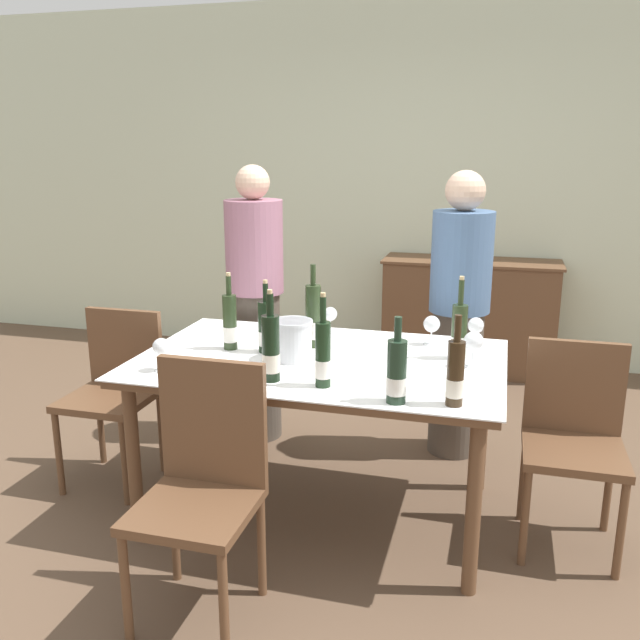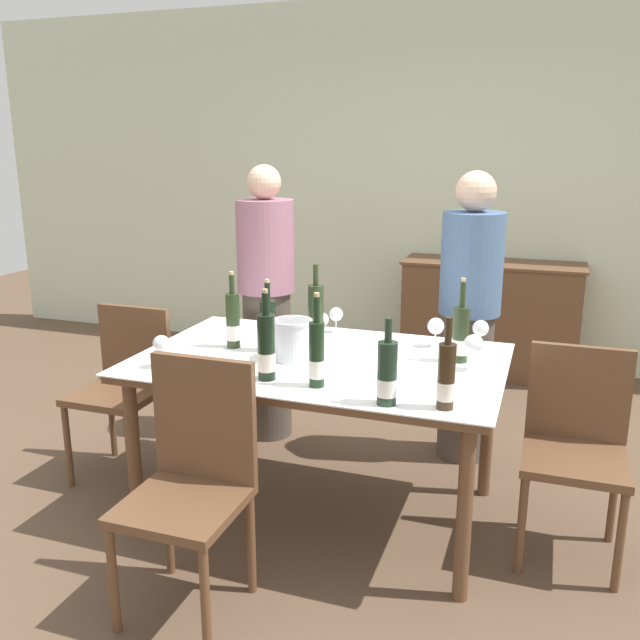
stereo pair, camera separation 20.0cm
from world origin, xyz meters
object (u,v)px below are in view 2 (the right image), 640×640
(wine_bottle_1, at_px, (233,322))
(wine_bottle_3, at_px, (387,375))
(dining_table, at_px, (320,373))
(wine_glass_5, at_px, (161,345))
(wine_bottle_6, at_px, (446,377))
(person_guest_left, at_px, (469,319))
(ice_bucket, at_px, (292,338))
(wine_glass_2, at_px, (436,327))
(wine_glass_3, at_px, (481,329))
(wine_bottle_5, at_px, (268,327))
(wine_glass_1, at_px, (322,321))
(chair_right_end, at_px, (576,437))
(wine_glass_4, at_px, (474,346))
(wine_bottle_0, at_px, (317,355))
(person_host, at_px, (267,305))
(wine_bottle_7, at_px, (266,349))
(chair_near_front, at_px, (193,471))
(sideboard_cabinet, at_px, (490,318))
(wine_bottle_2, at_px, (316,318))
(wine_bottle_4, at_px, (461,335))
(chair_left_end, at_px, (125,378))
(wine_glass_0, at_px, (336,315))

(wine_bottle_1, bearing_deg, wine_bottle_3, -28.66)
(dining_table, xyz_separation_m, wine_glass_5, (-0.61, -0.35, 0.17))
(wine_bottle_6, height_order, person_guest_left, person_guest_left)
(ice_bucket, height_order, wine_glass_2, ice_bucket)
(wine_bottle_6, distance_m, wine_glass_2, 0.78)
(wine_glass_3, bearing_deg, wine_bottle_1, -162.58)
(wine_bottle_5, bearing_deg, wine_glass_1, 52.24)
(ice_bucket, distance_m, wine_glass_5, 0.57)
(chair_right_end, bearing_deg, wine_glass_4, -176.89)
(wine_bottle_0, distance_m, person_host, 1.32)
(wine_bottle_7, xyz_separation_m, person_guest_left, (0.68, 1.19, -0.11))
(wine_bottle_7, xyz_separation_m, chair_near_front, (-0.12, -0.41, -0.37))
(sideboard_cabinet, distance_m, dining_table, 2.43)
(wine_bottle_2, distance_m, chair_right_end, 1.27)
(ice_bucket, height_order, wine_bottle_4, wine_bottle_4)
(chair_left_end, bearing_deg, wine_bottle_2, 4.96)
(dining_table, height_order, chair_near_front, chair_near_front)
(sideboard_cabinet, xyz_separation_m, wine_glass_2, (-0.09, -2.00, 0.44))
(wine_bottle_6, xyz_separation_m, wine_bottle_7, (-0.75, 0.08, 0.01))
(wine_bottle_2, xyz_separation_m, chair_left_end, (-1.04, -0.09, -0.40))
(dining_table, bearing_deg, wine_bottle_3, -46.68)
(wine_bottle_4, height_order, wine_glass_1, wine_bottle_4)
(wine_bottle_4, distance_m, person_guest_left, 0.70)
(sideboard_cabinet, bearing_deg, person_host, -125.91)
(wine_bottle_0, xyz_separation_m, wine_glass_3, (0.56, 0.73, -0.03))
(wine_glass_0, distance_m, chair_right_end, 1.28)
(chair_left_end, bearing_deg, wine_bottle_5, -3.51)
(wine_bottle_3, height_order, wine_glass_0, wine_bottle_3)
(wine_bottle_1, relative_size, chair_near_front, 0.39)
(wine_bottle_4, bearing_deg, dining_table, -164.98)
(person_guest_left, bearing_deg, wine_bottle_5, -135.12)
(ice_bucket, distance_m, wine_bottle_1, 0.35)
(wine_bottle_3, relative_size, wine_bottle_4, 0.88)
(chair_right_end, relative_size, chair_near_front, 0.93)
(wine_glass_1, height_order, wine_glass_3, wine_glass_1)
(sideboard_cabinet, distance_m, chair_left_end, 2.81)
(ice_bucket, height_order, wine_bottle_3, wine_bottle_3)
(ice_bucket, height_order, wine_glass_3, ice_bucket)
(wine_glass_0, bearing_deg, sideboard_cabinet, 72.20)
(chair_left_end, bearing_deg, chair_right_end, 0.05)
(wine_bottle_2, relative_size, wine_glass_1, 2.77)
(ice_bucket, height_order, wine_glass_0, ice_bucket)
(sideboard_cabinet, xyz_separation_m, dining_table, (-0.55, -2.35, 0.27))
(wine_bottle_4, xyz_separation_m, wine_glass_0, (-0.67, 0.27, -0.03))
(wine_glass_2, bearing_deg, sideboard_cabinet, 87.51)
(wine_bottle_3, height_order, chair_near_front, wine_bottle_3)
(wine_glass_4, distance_m, chair_near_front, 1.27)
(wine_glass_4, bearing_deg, wine_bottle_0, -144.36)
(wine_bottle_0, bearing_deg, chair_left_end, 160.71)
(wine_bottle_6, distance_m, wine_glass_5, 1.24)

